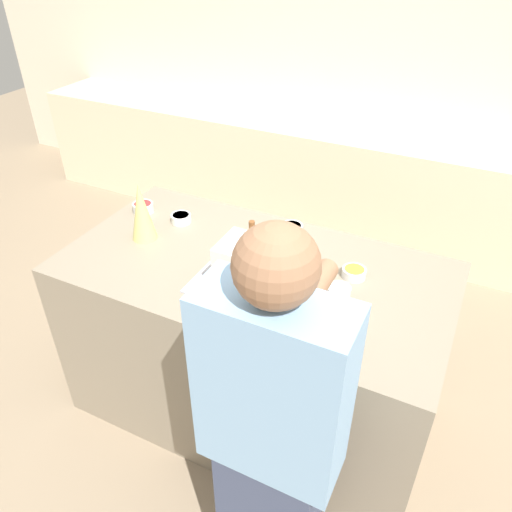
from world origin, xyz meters
The scene contains 14 objects.
ground_plane centered at (0.00, 0.00, 0.00)m, with size 12.00×12.00×0.00m, color gray.
wall_back centered at (0.00, 2.32, 1.30)m, with size 8.00×0.05×2.60m.
back_cabinet_block centered at (0.00, 1.99, 0.44)m, with size 6.00×0.60×0.88m.
kitchen_island centered at (0.00, 0.00, 0.47)m, with size 1.76×0.93×0.93m.
baking_tray centered at (0.02, -0.17, 0.94)m, with size 0.43×0.27×0.01m.
gingerbread_house centered at (0.02, -0.17, 1.06)m, with size 0.16×0.20×0.32m.
decorative_tree centered at (-0.59, -0.02, 1.08)m, with size 0.12×0.12×0.29m.
candy_bowl_near_tray_right centered at (-0.75, 0.19, 0.96)m, with size 0.11×0.11×0.05m.
candy_bowl_far_left centered at (-0.51, 0.19, 0.96)m, with size 0.10×0.10×0.04m.
candy_bowl_behind_tray centered at (0.04, 0.34, 0.96)m, with size 0.11×0.11×0.04m.
candy_bowl_near_tray_left centered at (0.08, 0.17, 0.96)m, with size 0.10×0.10×0.05m.
candy_bowl_center_rear centered at (0.43, 0.12, 0.96)m, with size 0.11×0.11×0.04m.
mug centered at (0.43, -0.09, 0.98)m, with size 0.10×0.10×0.09m.
person centered at (0.44, -0.75, 0.86)m, with size 0.44×0.55×1.67m.
Camera 1 is at (0.82, -1.64, 2.24)m, focal length 35.00 mm.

